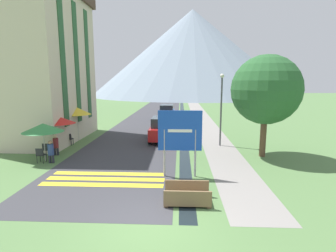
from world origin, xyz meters
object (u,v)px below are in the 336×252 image
object	(u,v)px
streetlamp	(221,104)
hotel_building	(42,57)
road_sign	(180,135)
parked_car_far	(167,112)
cafe_chair_near_left	(47,149)
person_seated_near	(56,144)
tree_by_path	(266,90)
cafe_umbrella_front_green	(43,128)
cafe_chair_far_left	(69,138)
cafe_umbrella_rear_yellow	(77,111)
parked_car_near	(163,129)
person_seated_far	(51,150)
cafe_umbrella_middle_red	(60,120)
cafe_chair_nearest	(40,154)
footbridge	(187,196)
cafe_chair_far_right	(69,138)

from	to	relation	value
streetlamp	hotel_building	bearing A→B (deg)	173.60
road_sign	parked_car_far	world-z (taller)	road_sign
cafe_chair_near_left	person_seated_near	distance (m)	0.61
tree_by_path	hotel_building	bearing A→B (deg)	165.13
tree_by_path	person_seated_near	bearing A→B (deg)	-178.43
cafe_umbrella_front_green	streetlamp	world-z (taller)	streetlamp
cafe_chair_far_left	cafe_umbrella_rear_yellow	size ratio (longest dim) A/B	0.33
parked_car_far	streetlamp	world-z (taller)	streetlamp
parked_car_near	streetlamp	bearing A→B (deg)	-18.26
cafe_chair_far_left	tree_by_path	xyz separation A→B (m)	(12.72, -2.10, 3.45)
cafe_chair_far_left	cafe_umbrella_rear_yellow	xyz separation A→B (m)	(0.06, 1.54, 1.76)
cafe_chair_near_left	person_seated_far	distance (m)	1.36
cafe_chair_near_left	cafe_umbrella_front_green	bearing A→B (deg)	-80.90
cafe_chair_far_left	streetlamp	world-z (taller)	streetlamp
cafe_chair_far_left	streetlamp	xyz separation A→B (m)	(10.58, 0.48, 2.44)
parked_car_near	cafe_umbrella_front_green	bearing A→B (deg)	-139.14
cafe_chair_far_left	person_seated_near	size ratio (longest dim) A/B	0.67
parked_car_near	streetlamp	size ratio (longest dim) A/B	0.80
cafe_chair_near_left	cafe_chair_far_left	distance (m)	2.91
cafe_umbrella_front_green	tree_by_path	distance (m)	12.83
hotel_building	person_seated_near	distance (m)	7.57
cafe_umbrella_middle_red	cafe_chair_nearest	bearing A→B (deg)	-87.46
cafe_chair_far_left	cafe_umbrella_rear_yellow	world-z (taller)	cafe_umbrella_rear_yellow
hotel_building	person_seated_near	size ratio (longest dim) A/B	9.16
hotel_building	person_seated_near	bearing A→B (deg)	-57.87
cafe_chair_near_left	cafe_umbrella_front_green	xyz separation A→B (m)	(0.27, -0.70, 1.39)
cafe_chair_far_left	streetlamp	distance (m)	10.87
cafe_umbrella_middle_red	tree_by_path	xyz separation A→B (m)	(12.72, -0.92, 2.00)
cafe_chair_far_left	tree_by_path	world-z (taller)	tree_by_path
parked_car_far	cafe_umbrella_rear_yellow	bearing A→B (deg)	-118.88
cafe_chair_nearest	streetlamp	distance (m)	11.65
hotel_building	footbridge	size ratio (longest dim) A/B	6.79
footbridge	cafe_chair_far_right	xyz separation A→B (m)	(-8.09, 8.47, 0.29)
person_seated_far	cafe_chair_near_left	bearing A→B (deg)	126.85
streetlamp	road_sign	bearing A→B (deg)	-114.29
cafe_chair_nearest	person_seated_far	size ratio (longest dim) A/B	0.66
person_seated_near	streetlamp	size ratio (longest dim) A/B	0.25
road_sign	cafe_chair_far_right	world-z (taller)	road_sign
road_sign	parked_car_far	xyz separation A→B (m)	(-1.56, 18.44, -1.09)
cafe_chair_nearest	cafe_chair_far_left	xyz separation A→B (m)	(-0.13, 4.05, 0.00)
parked_car_far	cafe_chair_far_left	size ratio (longest dim) A/B	4.83
streetlamp	cafe_umbrella_middle_red	bearing A→B (deg)	-171.07
cafe_chair_near_left	tree_by_path	bearing A→B (deg)	-8.21
footbridge	cafe_chair_far_right	bearing A→B (deg)	133.71
streetlamp	tree_by_path	size ratio (longest dim) A/B	0.83
parked_car_near	cafe_chair_near_left	xyz separation A→B (m)	(-6.58, -4.75, -0.40)
cafe_umbrella_middle_red	person_seated_far	bearing A→B (deg)	-76.18
parked_car_far	cafe_umbrella_rear_yellow	distance (m)	12.81
parked_car_far	cafe_chair_far_left	bearing A→B (deg)	-116.06
hotel_building	parked_car_near	world-z (taller)	hotel_building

